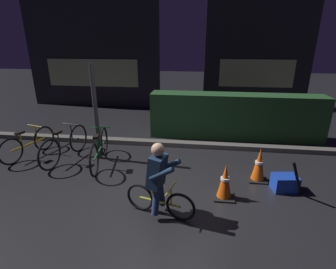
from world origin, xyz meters
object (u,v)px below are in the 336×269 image
Objects in this scene: parked_bike_left_mid at (65,145)px; parked_bike_center_left at (99,149)px; traffic_cone_near at (225,182)px; cyclist at (159,179)px; street_post at (96,114)px; blue_crate at (285,183)px; parked_bike_leftmost at (28,144)px; traffic_cone_far at (259,165)px; closed_umbrella at (297,179)px.

parked_bike_left_mid is 0.90m from parked_bike_center_left.
traffic_cone_near is 1.28m from cyclist.
blue_crate is at bearing -12.76° from street_post.
parked_bike_center_left is 2.28m from cyclist.
street_post is 0.82m from parked_bike_center_left.
parked_bike_leftmost is 4.69m from traffic_cone_near.
cyclist is at bearing -47.33° from street_post.
traffic_cone_near is 1.01m from traffic_cone_far.
traffic_cone_near is (2.83, -1.30, -0.79)m from street_post.
street_post reaches higher than blue_crate.
street_post is at bearing -69.70° from parked_bike_leftmost.
cyclist is at bearing -144.17° from parked_bike_center_left.
closed_umbrella is at bearing -92.54° from parked_bike_left_mid.
street_post reaches higher than cyclist.
blue_crate is at bearing -89.84° from parked_bike_left_mid.
street_post is 1.28× the size of parked_bike_left_mid.
street_post reaches higher than parked_bike_leftmost.
parked_bike_left_mid is at bearing 160.34° from cyclist.
parked_bike_leftmost is at bearing 74.97° from parked_bike_center_left.
parked_bike_center_left is 2.03× the size of closed_umbrella.
cyclist is at bearing -20.44° from closed_umbrella.
parked_bike_leftmost is 5.74m from blue_crate.
traffic_cone_near is (4.55, -1.16, -0.01)m from parked_bike_leftmost.
parked_bike_center_left is (0.14, -0.31, -0.74)m from street_post.
parked_bike_center_left reaches higher than traffic_cone_far.
parked_bike_center_left is at bearing 150.22° from cyclist.
street_post is 1.28× the size of parked_bike_center_left.
parked_bike_center_left is 3.89m from blue_crate.
traffic_cone_near is 0.53× the size of cyclist.
closed_umbrella reaches higher than traffic_cone_near.
traffic_cone_far is at bearing -104.04° from parked_bike_center_left.
closed_umbrella is at bearing 6.87° from traffic_cone_near.
closed_umbrella reaches higher than parked_bike_leftmost.
blue_crate is 0.36m from closed_umbrella.
parked_bike_center_left is 2.50× the size of traffic_cone_far.
parked_bike_left_mid is at bearing 72.26° from parked_bike_center_left.
parked_bike_center_left is at bearing -65.71° from street_post.
traffic_cone_far is at bearing -86.46° from parked_bike_left_mid.
parked_bike_leftmost is 0.87× the size of parked_bike_left_mid.
closed_umbrella is at bearing -111.58° from parked_bike_center_left.
parked_bike_leftmost is 5.88m from closed_umbrella.
parked_bike_center_left reaches higher than closed_umbrella.
street_post is at bearing 170.74° from traffic_cone_far.
parked_bike_left_mid is at bearing 162.72° from traffic_cone_near.
parked_bike_leftmost is at bearing -48.36° from closed_umbrella.
street_post reaches higher than parked_bike_center_left.
traffic_cone_near is at bearing -31.55° from closed_umbrella.
parked_bike_center_left is 4.03m from closed_umbrella.
cyclist is (1.61, -1.59, 0.27)m from parked_bike_center_left.
street_post is at bearing 147.49° from cyclist.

